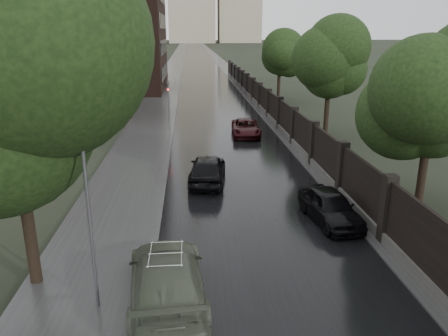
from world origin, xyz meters
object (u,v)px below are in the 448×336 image
at_px(tree_right_a, 433,100).
at_px(tree_right_c, 280,57).
at_px(volga_sedan, 167,279).
at_px(car_right_far, 246,128).
at_px(hatchback_left, 207,169).
at_px(tree_left_near, 7,80).
at_px(lamp_post, 90,226).
at_px(tree_right_b, 330,71).
at_px(tree_left_far, 127,61).
at_px(car_right_near, 330,206).
at_px(traffic_light, 169,102).

distance_m(tree_right_a, tree_right_c, 32.00).
bearing_deg(tree_right_a, tree_right_c, 90.00).
xyz_separation_m(volga_sedan, car_right_far, (5.03, 21.21, -0.16)).
bearing_deg(hatchback_left, volga_sedan, 87.82).
distance_m(tree_left_near, lamp_post, 4.60).
relative_size(lamp_post, volga_sedan, 0.95).
xyz_separation_m(tree_left_near, tree_right_b, (15.10, 19.00, -1.47)).
bearing_deg(car_right_far, volga_sedan, -100.31).
distance_m(tree_left_far, tree_right_a, 26.91).
distance_m(tree_right_c, car_right_far, 18.52).
bearing_deg(tree_right_a, tree_right_b, 90.00).
xyz_separation_m(tree_left_near, hatchback_left, (5.80, 9.39, -5.65)).
bearing_deg(lamp_post, tree_right_a, 26.74).
xyz_separation_m(car_right_near, car_right_far, (-1.52, 15.97, -0.06)).
distance_m(tree_right_c, car_right_near, 33.54).
relative_size(tree_left_far, tree_right_b, 1.05).
height_order(tree_right_a, car_right_far, tree_right_a).
bearing_deg(lamp_post, tree_left_near, 145.71).
distance_m(traffic_light, hatchback_left, 12.96).
xyz_separation_m(tree_left_far, car_right_near, (11.12, -22.98, -4.55)).
bearing_deg(tree_right_b, volga_sedan, -118.40).
bearing_deg(traffic_light, tree_left_near, -98.53).
distance_m(tree_left_near, volga_sedan, 7.12).
bearing_deg(car_right_far, lamp_post, -105.01).
height_order(hatchback_left, car_right_far, hatchback_left).
distance_m(tree_left_far, car_right_far, 12.75).
distance_m(car_right_near, car_right_far, 16.04).
xyz_separation_m(hatchback_left, car_right_near, (4.92, -5.37, -0.08)).
height_order(lamp_post, hatchback_left, lamp_post).
bearing_deg(tree_right_a, traffic_light, 124.77).
distance_m(tree_left_far, tree_right_b, 17.45).
bearing_deg(tree_right_c, tree_left_far, -147.17).
bearing_deg(lamp_post, volga_sedan, 8.02).
bearing_deg(traffic_light, hatchback_left, -78.79).
xyz_separation_m(tree_left_far, lamp_post, (2.60, -28.50, -2.57)).
xyz_separation_m(tree_right_a, volga_sedan, (-10.93, -6.22, -4.17)).
relative_size(lamp_post, traffic_light, 1.28).
height_order(tree_right_c, car_right_near, tree_right_c).
relative_size(tree_right_b, traffic_light, 1.75).
height_order(tree_left_far, tree_right_b, tree_left_far).
distance_m(traffic_light, volga_sedan, 23.29).
relative_size(lamp_post, car_right_far, 1.14).
height_order(tree_left_near, tree_left_far, tree_left_near).
xyz_separation_m(traffic_light, hatchback_left, (2.50, -12.61, -1.63)).
relative_size(tree_left_near, tree_left_far, 1.24).
distance_m(tree_right_c, hatchback_left, 29.44).
bearing_deg(traffic_light, lamp_post, -92.68).
bearing_deg(tree_right_b, lamp_post, -122.18).
bearing_deg(volga_sedan, tree_left_far, -85.31).
bearing_deg(volga_sedan, hatchback_left, -103.25).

